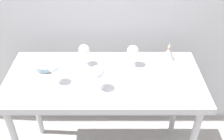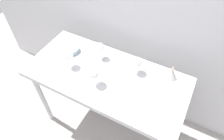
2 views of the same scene
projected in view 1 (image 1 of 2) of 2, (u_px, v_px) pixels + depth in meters
name	position (u px, v px, depth m)	size (l,w,h in m)	color
steel_counter	(104.00, 88.00, 1.91)	(1.40, 0.65, 0.90)	#B3B3B8
wine_glass_near_left	(53.00, 68.00, 1.73)	(0.08, 0.08, 0.17)	white
wine_glass_near_center	(97.00, 73.00, 1.68)	(0.09, 0.09, 0.18)	white
wine_glass_far_right	(132.00, 52.00, 1.91)	(0.09, 0.09, 0.16)	white
wine_glass_far_left	(83.00, 51.00, 1.91)	(0.08, 0.08, 0.16)	white
tasting_sheet_upper	(126.00, 79.00, 1.83)	(0.14, 0.28, 0.00)	white
tasting_bowl	(45.00, 65.00, 1.92)	(0.15, 0.15, 0.05)	beige
decanter_funnel	(168.00, 53.00, 2.01)	(0.11, 0.11, 0.15)	silver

